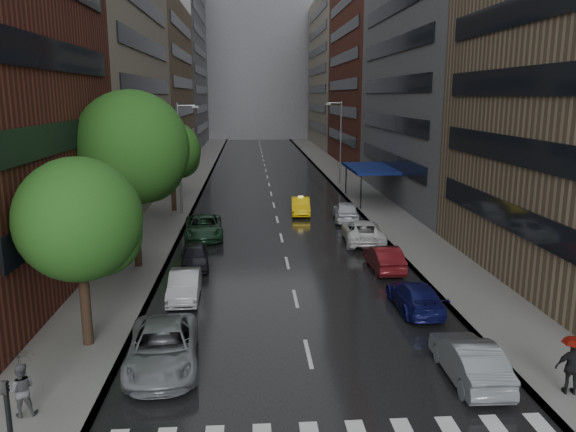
# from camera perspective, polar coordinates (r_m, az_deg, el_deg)

# --- Properties ---
(ground) EXTENTS (220.00, 220.00, 0.00)m
(ground) POSITION_cam_1_polar(r_m,az_deg,el_deg) (18.76, 3.42, -19.15)
(ground) COLOR gray
(ground) RESTS_ON ground
(road) EXTENTS (14.00, 140.00, 0.01)m
(road) POSITION_cam_1_polar(r_m,az_deg,el_deg) (66.64, -2.06, 3.75)
(road) COLOR black
(road) RESTS_ON ground
(sidewalk_left) EXTENTS (4.00, 140.00, 0.15)m
(sidewalk_left) POSITION_cam_1_polar(r_m,az_deg,el_deg) (66.94, -9.80, 3.68)
(sidewalk_left) COLOR gray
(sidewalk_left) RESTS_ON ground
(sidewalk_right) EXTENTS (4.00, 140.00, 0.15)m
(sidewalk_right) POSITION_cam_1_polar(r_m,az_deg,el_deg) (67.52, 5.61, 3.87)
(sidewalk_right) COLOR gray
(sidewalk_right) RESTS_ON ground
(buildings_left) EXTENTS (8.00, 108.00, 38.00)m
(buildings_left) POSITION_cam_1_polar(r_m,az_deg,el_deg) (76.03, -14.26, 16.51)
(buildings_left) COLOR maroon
(buildings_left) RESTS_ON ground
(buildings_right) EXTENTS (8.05, 109.10, 36.00)m
(buildings_right) POSITION_cam_1_polar(r_m,az_deg,el_deg) (74.78, 9.70, 16.05)
(buildings_right) COLOR #937A5B
(buildings_right) RESTS_ON ground
(building_far) EXTENTS (40.00, 14.00, 32.00)m
(building_far) POSITION_cam_1_polar(r_m,az_deg,el_deg) (134.05, -3.13, 14.81)
(building_far) COLOR slate
(building_far) RESTS_ON ground
(tree_near) EXTENTS (4.73, 4.73, 7.55)m
(tree_near) POSITION_cam_1_polar(r_m,az_deg,el_deg) (22.52, -20.49, -0.37)
(tree_near) COLOR #382619
(tree_near) RESTS_ON ground
(tree_mid) EXTENTS (6.32, 6.32, 10.08)m
(tree_mid) POSITION_cam_1_polar(r_m,az_deg,el_deg) (32.25, -15.57, 6.66)
(tree_mid) COLOR #382619
(tree_mid) RESTS_ON ground
(tree_far) EXTENTS (4.82, 4.82, 7.68)m
(tree_far) POSITION_cam_1_polar(r_m,az_deg,el_deg) (47.97, -11.73, 6.54)
(tree_far) COLOR #382619
(tree_far) RESTS_ON ground
(taxi) EXTENTS (1.75, 4.36, 1.41)m
(taxi) POSITION_cam_1_polar(r_m,az_deg,el_deg) (46.80, 1.29, 1.02)
(taxi) COLOR yellow
(taxi) RESTS_ON ground
(parked_cars_left) EXTENTS (3.00, 24.84, 1.54)m
(parked_cars_left) POSITION_cam_1_polar(r_m,az_deg,el_deg) (30.54, -9.91, -5.18)
(parked_cars_left) COLOR gray
(parked_cars_left) RESTS_ON ground
(parked_cars_right) EXTENTS (2.95, 30.06, 1.61)m
(parked_cars_right) POSITION_cam_1_polar(r_m,az_deg,el_deg) (34.00, 9.05, -3.34)
(parked_cars_right) COLOR slate
(parked_cars_right) RESTS_ON ground
(ped_black_umbrella) EXTENTS (0.96, 0.98, 2.09)m
(ped_black_umbrella) POSITION_cam_1_polar(r_m,az_deg,el_deg) (19.41, -25.57, -14.62)
(ped_black_umbrella) COLOR #525357
(ped_black_umbrella) RESTS_ON sidewalk_left
(ped_red_umbrella) EXTENTS (1.14, 0.82, 2.01)m
(ped_red_umbrella) POSITION_cam_1_polar(r_m,az_deg,el_deg) (20.96, 27.01, -12.92)
(ped_red_umbrella) COLOR black
(ped_red_umbrella) RESTS_ON sidewalk_right
(street_lamp_left) EXTENTS (1.74, 0.22, 9.00)m
(street_lamp_left) POSITION_cam_1_polar(r_m,az_deg,el_deg) (46.48, -10.86, 5.95)
(street_lamp_left) COLOR gray
(street_lamp_left) RESTS_ON sidewalk_left
(street_lamp_right) EXTENTS (1.74, 0.22, 9.00)m
(street_lamp_right) POSITION_cam_1_polar(r_m,az_deg,el_deg) (61.87, 5.29, 7.61)
(street_lamp_right) COLOR gray
(street_lamp_right) RESTS_ON sidewalk_right
(awning) EXTENTS (4.00, 8.00, 3.12)m
(awning) POSITION_cam_1_polar(r_m,az_deg,el_deg) (52.51, 8.36, 4.80)
(awning) COLOR navy
(awning) RESTS_ON sidewalk_right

